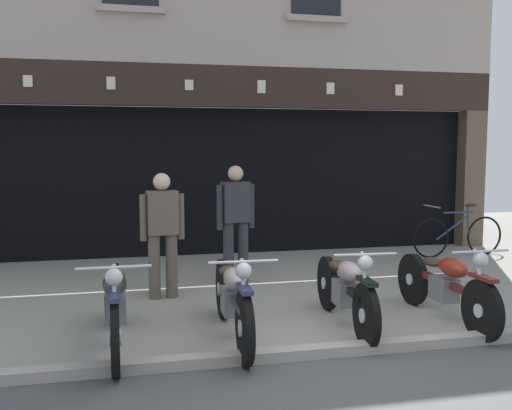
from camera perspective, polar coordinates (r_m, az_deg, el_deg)
The scene contains 10 objects.
shop_facade at distance 11.83m, azimuth -4.61°, elevation 5.01°, with size 10.41×4.42×6.54m.
motorcycle_left at distance 5.66m, azimuth -13.89°, elevation -9.52°, with size 0.62×2.11×0.93m.
motorcycle_center_left at distance 5.73m, azimuth -2.35°, elevation -9.16°, with size 0.62×2.09×0.93m.
motorcycle_center at distance 6.17m, azimuth 8.94°, elevation -8.24°, with size 0.62×1.96×0.91m.
motorcycle_center_right at distance 6.62m, azimuth 18.41°, elevation -7.53°, with size 0.62×2.00×0.90m.
salesman_left at distance 7.26m, azimuth -9.35°, elevation -2.42°, with size 0.56×0.27×1.59m.
shopkeeper_center at distance 7.99m, azimuth -2.05°, elevation -1.32°, with size 0.55×0.29×1.66m.
advert_board_near at distance 10.86m, azimuth 8.66°, elevation 4.07°, with size 0.73×0.03×1.04m.
advert_board_far at distance 11.25m, azimuth 13.25°, elevation 3.84°, with size 0.82×0.03×0.90m.
leaning_bicycle at distance 10.67m, azimuth 19.59°, elevation -2.82°, with size 1.78×0.50×0.94m.
Camera 1 is at (-1.67, -4.71, 1.91)m, focal length 39.97 mm.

